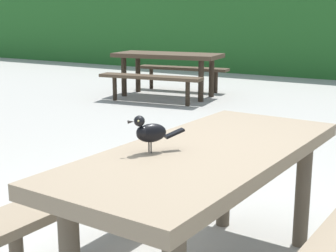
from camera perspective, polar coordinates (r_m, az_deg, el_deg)
name	(u,v)px	position (r m, az deg, el deg)	size (l,w,h in m)	color
picnic_table_foreground	(207,183)	(2.48, 4.55, -6.62)	(1.75, 1.83, 0.74)	#84725B
bird_grackle	(149,132)	(2.31, -2.20, -0.66)	(0.18, 0.25, 0.18)	black
picnic_table_mid_right	(168,64)	(8.36, -0.05, 7.24)	(1.93, 1.91, 0.74)	#473828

